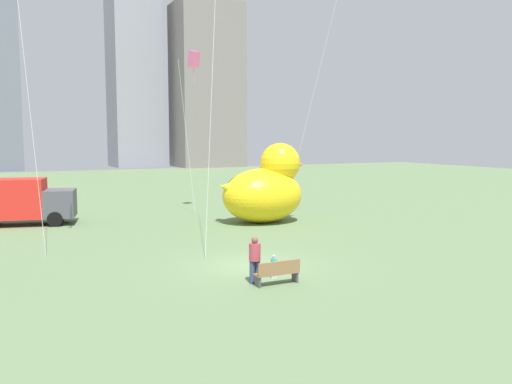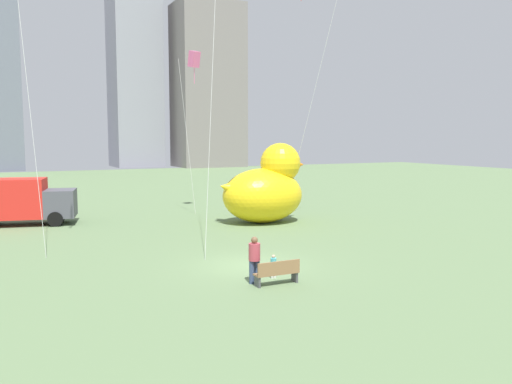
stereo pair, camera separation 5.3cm
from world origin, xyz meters
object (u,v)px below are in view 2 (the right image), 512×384
Objects in this scene: park_bench at (277,272)px; giant_inflatable_duck at (266,189)px; person_child at (273,265)px; kite_pink at (194,60)px; person_adult at (254,258)px; box_truck at (18,202)px.

giant_inflatable_duck is (6.17, 12.91, 1.65)m from park_bench.
person_child is 0.15× the size of giant_inflatable_duck.
kite_pink is (-2.36, 6.44, 8.62)m from giant_inflatable_duck.
giant_inflatable_duck reaches higher than person_child.
box_truck is (-7.22, 18.04, 0.49)m from person_adult.
person_adult is (-0.65, 0.57, 0.48)m from park_bench.
person_adult is at bearing -162.07° from person_child.
person_child is at bearing -65.24° from box_truck.
person_adult reaches higher than park_bench.
person_adult is 19.43m from box_truck.
box_truck is (-7.87, 18.60, 0.97)m from park_bench.
box_truck is at bearing -176.36° from kite_pink.
kite_pink is at bearing 110.16° from giant_inflatable_duck.
giant_inflatable_duck is 15.17m from box_truck.
park_bench is at bearing -109.05° from person_child.
person_child is 13.49m from giant_inflatable_duck.
giant_inflatable_duck is at bearing 61.06° from person_adult.
box_truck is 14.95m from kite_pink.
box_truck is (-14.05, 5.69, -0.68)m from giant_inflatable_duck.
kite_pink is (4.46, 18.78, 9.79)m from person_adult.
park_bench is 0.99m from person_adult.
person_adult is at bearing -118.94° from giant_inflatable_duck.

